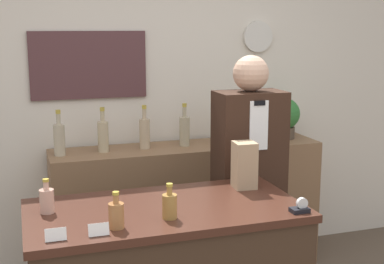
% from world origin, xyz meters
% --- Properties ---
extents(back_wall, '(5.20, 0.09, 2.70)m').
position_xyz_m(back_wall, '(-0.00, 2.00, 1.35)').
color(back_wall, beige).
rests_on(back_wall, ground_plane).
extents(back_shelf, '(2.01, 0.44, 0.97)m').
position_xyz_m(back_shelf, '(0.23, 1.72, 0.49)').
color(back_shelf, brown).
rests_on(back_shelf, ground_plane).
extents(shopkeeper, '(0.42, 0.27, 1.67)m').
position_xyz_m(shopkeeper, '(0.40, 1.02, 0.83)').
color(shopkeeper, '#331E14').
rests_on(shopkeeper, ground_plane).
extents(potted_plant, '(0.25, 0.25, 0.32)m').
position_xyz_m(potted_plant, '(1.03, 1.75, 1.15)').
color(potted_plant, '#4C3D2D').
rests_on(potted_plant, back_shelf).
extents(paper_bag, '(0.13, 0.13, 0.26)m').
position_xyz_m(paper_bag, '(0.23, 0.71, 1.08)').
color(paper_bag, tan).
rests_on(paper_bag, display_counter).
extents(tape_dispenser, '(0.09, 0.06, 0.07)m').
position_xyz_m(tape_dispenser, '(0.33, 0.25, 0.97)').
color(tape_dispenser, black).
rests_on(tape_dispenser, display_counter).
extents(price_card_left, '(0.09, 0.02, 0.06)m').
position_xyz_m(price_card_left, '(-0.83, 0.25, 0.98)').
color(price_card_left, white).
rests_on(price_card_left, display_counter).
extents(price_card_right, '(0.09, 0.02, 0.06)m').
position_xyz_m(price_card_right, '(-0.65, 0.25, 0.98)').
color(price_card_right, white).
rests_on(price_card_right, display_counter).
extents(counter_bottle_0, '(0.07, 0.07, 0.17)m').
position_xyz_m(counter_bottle_0, '(-0.84, 0.63, 1.01)').
color(counter_bottle_0, tan).
rests_on(counter_bottle_0, display_counter).
extents(counter_bottle_1, '(0.07, 0.07, 0.17)m').
position_xyz_m(counter_bottle_1, '(-0.56, 0.32, 1.01)').
color(counter_bottle_1, '#A66D3D').
rests_on(counter_bottle_1, display_counter).
extents(counter_bottle_2, '(0.07, 0.07, 0.17)m').
position_xyz_m(counter_bottle_2, '(-0.30, 0.37, 1.01)').
color(counter_bottle_2, '#A17537').
rests_on(counter_bottle_2, display_counter).
extents(shelf_bottle_0, '(0.08, 0.08, 0.32)m').
position_xyz_m(shelf_bottle_0, '(-0.70, 1.71, 1.09)').
color(shelf_bottle_0, tan).
rests_on(shelf_bottle_0, back_shelf).
extents(shelf_bottle_1, '(0.08, 0.08, 0.32)m').
position_xyz_m(shelf_bottle_1, '(-0.40, 1.73, 1.09)').
color(shelf_bottle_1, tan).
rests_on(shelf_bottle_1, back_shelf).
extents(shelf_bottle_2, '(0.08, 0.08, 0.32)m').
position_xyz_m(shelf_bottle_2, '(-0.09, 1.74, 1.09)').
color(shelf_bottle_2, tan).
rests_on(shelf_bottle_2, back_shelf).
extents(shelf_bottle_3, '(0.08, 0.08, 0.32)m').
position_xyz_m(shelf_bottle_3, '(0.21, 1.74, 1.09)').
color(shelf_bottle_3, tan).
rests_on(shelf_bottle_3, back_shelf).
extents(shelf_bottle_4, '(0.08, 0.08, 0.32)m').
position_xyz_m(shelf_bottle_4, '(0.51, 1.70, 1.09)').
color(shelf_bottle_4, tan).
rests_on(shelf_bottle_4, back_shelf).
extents(shelf_bottle_5, '(0.08, 0.08, 0.32)m').
position_xyz_m(shelf_bottle_5, '(0.81, 1.72, 1.09)').
color(shelf_bottle_5, tan).
rests_on(shelf_bottle_5, back_shelf).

